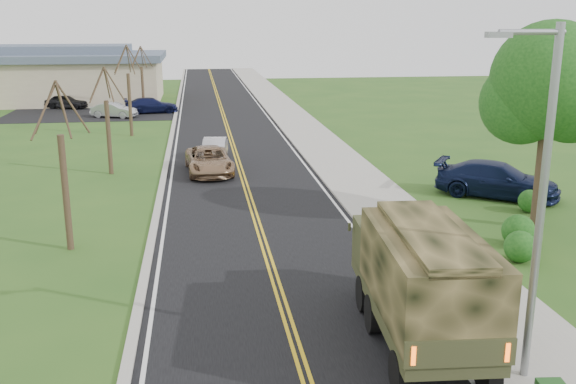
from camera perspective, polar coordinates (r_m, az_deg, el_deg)
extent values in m
plane|color=#29511B|center=(15.31, 1.73, -16.61)|extent=(160.00, 160.00, 0.00)
cube|color=black|center=(53.50, -5.60, 6.29)|extent=(8.00, 120.00, 0.01)
cube|color=#9E998E|center=(53.83, -1.16, 6.47)|extent=(0.30, 120.00, 0.12)
cube|color=#9E998E|center=(54.06, 0.69, 6.50)|extent=(3.20, 120.00, 0.10)
cube|color=#9E998E|center=(53.47, -10.07, 6.17)|extent=(0.30, 120.00, 0.10)
cylinder|color=gray|center=(14.88, 21.55, -1.76)|extent=(0.18, 0.18, 8.00)
cylinder|color=gray|center=(14.04, 20.87, 13.15)|extent=(1.40, 0.12, 0.12)
cube|color=gray|center=(13.72, 18.22, 13.14)|extent=(0.50, 0.22, 0.12)
cylinder|color=#38281C|center=(26.99, 21.59, 2.16)|extent=(0.44, 0.44, 5.04)
sphere|color=#164513|center=(26.51, 22.29, 9.19)|extent=(4.50, 4.50, 4.50)
sphere|color=#164513|center=(26.65, 20.06, 7.47)|extent=(3.24, 3.24, 3.24)
sphere|color=#164513|center=(26.59, 23.90, 7.67)|extent=(3.42, 3.42, 3.42)
cylinder|color=#38281C|center=(24.07, -19.15, -0.10)|extent=(0.24, 0.24, 4.20)
cylinder|color=#38281C|center=(23.54, -18.58, 7.15)|extent=(1.01, 0.33, 1.90)
cylinder|color=#38281C|center=(24.11, -19.41, 7.06)|extent=(0.13, 1.29, 1.74)
cylinder|color=#38281C|center=(23.77, -20.79, 7.03)|extent=(0.98, 0.43, 1.90)
cylinder|color=#38281C|center=(23.13, -20.94, 6.62)|extent=(0.79, 1.05, 1.77)
cylinder|color=#38281C|center=(23.05, -19.32, 6.94)|extent=(0.58, 0.90, 1.90)
cylinder|color=#38281C|center=(35.68, -15.64, 4.68)|extent=(0.24, 0.24, 3.96)
cylinder|color=#38281C|center=(35.37, -15.21, 9.30)|extent=(0.96, 0.32, 1.79)
cylinder|color=#38281C|center=(35.88, -15.79, 9.21)|extent=(0.12, 1.22, 1.65)
cylinder|color=#38281C|center=(35.53, -16.63, 9.22)|extent=(0.93, 0.41, 1.79)
cylinder|color=#38281C|center=(34.92, -16.66, 9.01)|extent=(0.75, 0.99, 1.67)
cylinder|color=#38281C|center=(34.89, -15.63, 9.20)|extent=(0.55, 0.85, 1.80)
cylinder|color=#38281C|center=(47.44, -13.87, 7.52)|extent=(0.24, 0.24, 4.44)
cylinder|color=#38281C|center=(47.24, -13.48, 11.42)|extent=(1.07, 0.35, 2.00)
cylinder|color=#38281C|center=(47.80, -13.99, 11.33)|extent=(0.13, 1.36, 1.84)
cylinder|color=#38281C|center=(47.39, -14.69, 11.36)|extent=(1.03, 0.46, 2.00)
cylinder|color=#38281C|center=(46.70, -14.68, 11.21)|extent=(0.83, 1.10, 1.87)
cylinder|color=#38281C|center=(46.69, -13.82, 11.36)|extent=(0.61, 0.95, 2.01)
cylinder|color=#38281C|center=(59.34, -12.78, 8.83)|extent=(0.24, 0.24, 4.08)
cylinder|color=#38281C|center=(59.20, -12.48, 11.69)|extent=(0.99, 0.33, 1.84)
cylinder|color=#38281C|center=(59.71, -12.86, 11.62)|extent=(0.13, 1.25, 1.69)
cylinder|color=#38281C|center=(59.32, -13.37, 11.64)|extent=(0.95, 0.42, 1.85)
cylinder|color=#38281C|center=(58.68, -13.35, 11.54)|extent=(0.77, 1.02, 1.72)
cylinder|color=#38281C|center=(58.69, -12.71, 11.65)|extent=(0.57, 0.88, 1.85)
cube|color=tan|center=(70.45, -19.57, 9.31)|extent=(20.00, 12.00, 4.20)
cube|color=#475466|center=(70.29, -19.74, 11.25)|extent=(21.00, 13.00, 0.70)
cube|color=#475466|center=(70.26, -19.79, 11.82)|extent=(14.00, 8.00, 0.90)
cube|color=black|center=(59.89, -15.54, 6.74)|extent=(18.00, 10.00, 0.02)
cylinder|color=black|center=(14.85, 9.98, -15.61)|extent=(0.40, 1.05, 1.03)
cylinder|color=black|center=(15.42, 17.32, -14.89)|extent=(0.40, 1.05, 1.03)
cylinder|color=black|center=(17.42, 7.61, -10.68)|extent=(0.40, 1.05, 1.03)
cylinder|color=black|center=(17.91, 13.86, -10.27)|extent=(0.40, 1.05, 1.03)
cylinder|color=black|center=(18.58, 6.80, -8.95)|extent=(0.40, 1.05, 1.03)
cylinder|color=black|center=(19.04, 12.67, -8.62)|extent=(0.40, 1.05, 1.03)
cube|color=#383B20|center=(16.95, 11.34, -9.86)|extent=(2.69, 6.68, 0.33)
cube|color=#383B20|center=(18.79, 9.57, -4.65)|extent=(2.36, 1.93, 1.31)
cube|color=black|center=(19.50, 9.02, -3.31)|extent=(2.05, 0.22, 0.65)
cube|color=#383B20|center=(16.17, 12.13, -10.27)|extent=(2.67, 5.10, 0.14)
cube|color=black|center=(15.78, 12.32, -7.04)|extent=(2.67, 5.10, 1.87)
cube|color=black|center=(15.44, 12.52, -3.67)|extent=(1.83, 5.04, 0.23)
cube|color=#383B20|center=(13.96, 15.03, -13.64)|extent=(2.34, 0.27, 0.61)
cube|color=#FF590C|center=(13.64, 11.09, -14.11)|extent=(0.10, 0.04, 0.42)
cube|color=#FF590C|center=(14.26, 18.93, -13.34)|extent=(0.10, 0.04, 0.42)
imported|color=#927152|center=(34.98, -7.02, 2.80)|extent=(2.70, 5.23, 1.41)
imported|color=silver|center=(38.49, -6.55, 3.81)|extent=(1.78, 3.96, 1.26)
imported|color=#0E1633|center=(31.57, 18.09, 1.04)|extent=(5.96, 5.04, 1.64)
imported|color=black|center=(64.44, -19.12, 7.61)|extent=(4.24, 2.78, 1.34)
imported|color=#A9AAAE|center=(57.17, -15.22, 7.04)|extent=(4.12, 2.64, 1.28)
imported|color=#0F1338|center=(59.28, -12.07, 7.54)|extent=(4.98, 2.66, 1.38)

